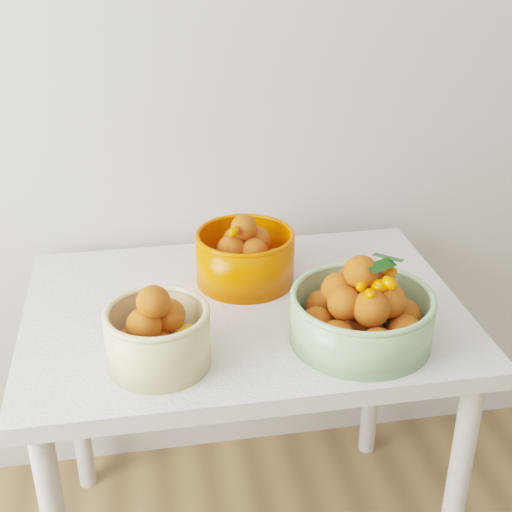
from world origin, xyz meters
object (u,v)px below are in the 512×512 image
(bowl_cream, at_px, (158,335))
(bowl_green, at_px, (362,312))
(table, at_px, (244,341))
(bowl_orange, at_px, (245,256))

(bowl_cream, relative_size, bowl_green, 0.62)
(table, distance_m, bowl_orange, 0.20)
(bowl_green, bearing_deg, table, 140.89)
(table, xyz_separation_m, bowl_orange, (0.02, 0.12, 0.16))
(table, height_order, bowl_cream, bowl_cream)
(table, bearing_deg, bowl_orange, 79.19)
(table, bearing_deg, bowl_green, -39.11)
(bowl_cream, bearing_deg, bowl_green, 1.75)
(bowl_green, distance_m, bowl_orange, 0.36)
(bowl_green, bearing_deg, bowl_cream, -178.25)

